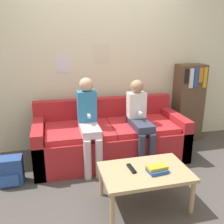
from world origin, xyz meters
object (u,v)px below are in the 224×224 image
at_px(coffee_table, 145,174).
at_px(person_right, 140,117).
at_px(bookshelf, 188,103).
at_px(tv_remote, 131,168).
at_px(backpack, 10,171).
at_px(couch, 110,138).
at_px(person_left, 89,119).

bearing_deg(coffee_table, person_right, 73.98).
bearing_deg(bookshelf, tv_remote, -135.48).
xyz_separation_m(coffee_table, backpack, (-1.38, 0.72, -0.18)).
xyz_separation_m(coffee_table, person_right, (0.26, 0.90, 0.28)).
bearing_deg(backpack, couch, 16.94).
bearing_deg(person_right, coffee_table, -106.02).
bearing_deg(backpack, bookshelf, 15.33).
relative_size(person_left, tv_remote, 6.74).
height_order(person_left, bookshelf, bookshelf).
relative_size(person_left, backpack, 3.50).
distance_m(person_left, person_right, 0.68).
relative_size(person_right, backpack, 3.34).
bearing_deg(coffee_table, tv_remote, 158.71).
height_order(couch, bookshelf, bookshelf).
distance_m(couch, bookshelf, 1.48).
bearing_deg(coffee_table, person_left, 114.68).
height_order(coffee_table, tv_remote, tv_remote).
height_order(person_right, tv_remote, person_right).
bearing_deg(person_left, tv_remote, -71.36).
bearing_deg(couch, person_left, -148.76).
bearing_deg(person_left, bookshelf, 17.41).
relative_size(couch, coffee_table, 2.33).
bearing_deg(tv_remote, bookshelf, 40.16).
bearing_deg(person_left, coffee_table, -65.32).
bearing_deg(backpack, tv_remote, -27.91).
xyz_separation_m(person_left, bookshelf, (1.71, 0.54, -0.03)).
xyz_separation_m(person_left, backpack, (-0.96, -0.20, -0.49)).
bearing_deg(coffee_table, couch, 95.12).
bearing_deg(tv_remote, backpack, 147.73).
relative_size(couch, person_left, 1.76).
xyz_separation_m(couch, tv_remote, (-0.03, -1.06, 0.12)).
height_order(person_left, tv_remote, person_left).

